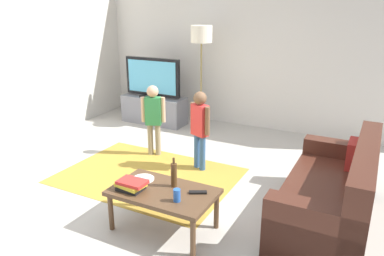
% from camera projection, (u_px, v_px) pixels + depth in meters
% --- Properties ---
extents(ground, '(7.80, 7.80, 0.00)m').
position_uv_depth(ground, '(168.00, 195.00, 4.31)').
color(ground, '#B2ADA3').
extents(wall_back, '(6.00, 0.12, 2.70)m').
position_uv_depth(wall_back, '(256.00, 51.00, 6.41)').
color(wall_back, silver).
rests_on(wall_back, ground).
extents(area_rug, '(2.20, 1.60, 0.01)m').
position_uv_depth(area_rug, '(148.00, 175.00, 4.81)').
color(area_rug, '#B28C33').
rests_on(area_rug, ground).
extents(tv_stand, '(1.20, 0.44, 0.50)m').
position_uv_depth(tv_stand, '(154.00, 110.00, 6.90)').
color(tv_stand, slate).
rests_on(tv_stand, ground).
extents(tv, '(1.10, 0.28, 0.71)m').
position_uv_depth(tv, '(153.00, 78.00, 6.69)').
color(tv, black).
rests_on(tv, tv_stand).
extents(couch, '(0.80, 1.80, 0.86)m').
position_uv_depth(couch, '(336.00, 197.00, 3.68)').
color(couch, '#472319').
rests_on(couch, ground).
extents(floor_lamp, '(0.36, 0.36, 1.78)m').
position_uv_depth(floor_lamp, '(201.00, 40.00, 6.23)').
color(floor_lamp, '#262626').
rests_on(floor_lamp, ground).
extents(child_near_tv, '(0.32, 0.20, 1.04)m').
position_uv_depth(child_near_tv, '(153.00, 114.00, 5.30)').
color(child_near_tv, gray).
rests_on(child_near_tv, ground).
extents(child_center, '(0.33, 0.21, 1.06)m').
position_uv_depth(child_center, '(200.00, 123.00, 4.82)').
color(child_center, '#33598C').
rests_on(child_center, ground).
extents(coffee_table, '(1.00, 0.60, 0.42)m').
position_uv_depth(coffee_table, '(163.00, 195.00, 3.56)').
color(coffee_table, '#513823').
rests_on(coffee_table, ground).
extents(book_stack, '(0.30, 0.22, 0.10)m').
position_uv_depth(book_stack, '(131.00, 185.00, 3.55)').
color(book_stack, black).
rests_on(book_stack, coffee_table).
extents(bottle, '(0.06, 0.06, 0.30)m').
position_uv_depth(bottle, '(174.00, 175.00, 3.59)').
color(bottle, '#4C3319').
rests_on(bottle, coffee_table).
extents(tv_remote, '(0.17, 0.12, 0.02)m').
position_uv_depth(tv_remote, '(198.00, 192.00, 3.49)').
color(tv_remote, black).
rests_on(tv_remote, coffee_table).
extents(soda_can, '(0.07, 0.07, 0.12)m').
position_uv_depth(soda_can, '(177.00, 195.00, 3.33)').
color(soda_can, '#2659B2').
rests_on(soda_can, coffee_table).
extents(plate, '(0.22, 0.22, 0.02)m').
position_uv_depth(plate, '(143.00, 179.00, 3.76)').
color(plate, white).
rests_on(plate, coffee_table).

